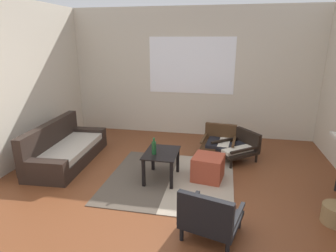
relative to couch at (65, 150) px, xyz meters
The scene contains 11 objects.
ground_plane 2.22m from the couch, 28.62° to the right, with size 7.80×7.80×0.00m, color brown.
far_wall_with_window 3.01m from the couch, 45.99° to the left, with size 5.60×0.13×2.70m.
area_rug 1.95m from the couch, ahead, with size 1.89×1.86×0.01m.
couch is the anchor object (origin of this frame).
coffee_table 1.82m from the couch, ahead, with size 0.49×0.63×0.44m.
armchair_by_window 2.77m from the couch, 19.46° to the left, with size 0.65×0.65×0.52m.
armchair_striped_foreground 2.99m from the couch, 30.34° to the right, with size 0.71×0.71×0.59m.
armchair_corner 3.03m from the couch, 13.18° to the left, with size 0.86×0.85×0.51m.
ottoman_orange 2.48m from the couch, ahead, with size 0.44×0.44×0.38m, color #993D28.
glass_bottle 1.77m from the couch, 12.83° to the right, with size 0.07×0.07×0.25m.
wicker_basket 4.12m from the couch, 13.39° to the right, with size 0.32×0.32×0.23m, color olive.
Camera 1 is at (0.72, -3.05, 2.06)m, focal length 30.21 mm.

